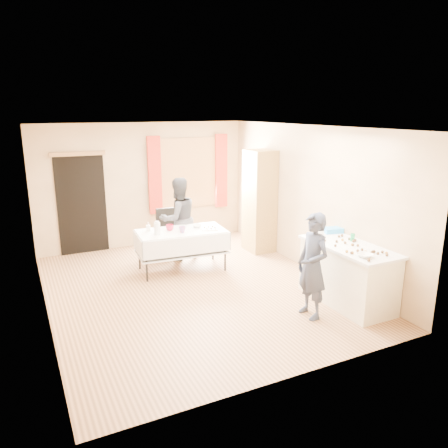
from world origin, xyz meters
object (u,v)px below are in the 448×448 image
counter (347,274)px  chair (168,242)px  girl (313,266)px  cabinet (260,201)px  woman (178,219)px  party_table (182,247)px

counter → chair: (-1.71, 3.31, -0.17)m
girl → chair: bearing=-166.1°
chair → girl: bearing=-72.3°
cabinet → counter: cabinet is taller
counter → chair: bearing=117.3°
cabinet → woman: (-1.68, 0.23, -0.24)m
counter → party_table: (-1.76, 2.39, -0.01)m
chair → party_table: bearing=-90.7°
counter → girl: (-0.77, -0.14, 0.30)m
counter → girl: girl is taller
cabinet → chair: size_ratio=2.21×
counter → woman: woman is taller
party_table → woman: (0.18, 0.63, 0.36)m
party_table → chair: size_ratio=1.76×
girl → woman: (-0.81, 3.17, 0.05)m
woman → party_table: bearing=66.5°
woman → counter: bearing=109.9°
party_table → woman: size_ratio=1.03×
party_table → girl: size_ratio=1.10×
cabinet → girl: bearing=-106.5°
counter → girl: 0.84m
chair → girl: 3.61m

